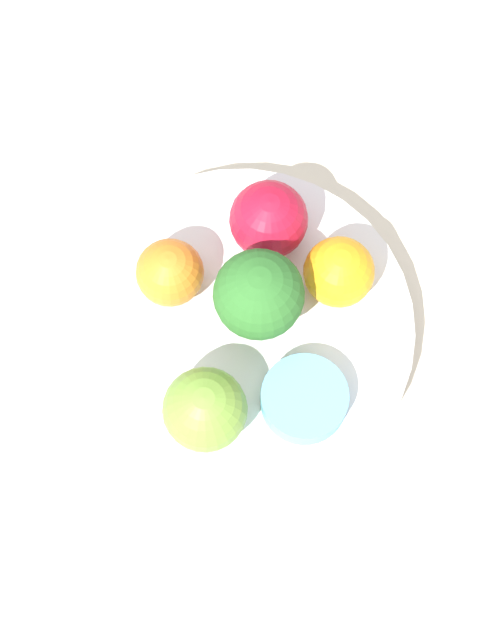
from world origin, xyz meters
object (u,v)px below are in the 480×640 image
(orange_front, at_px, (170,273))
(orange_back, at_px, (339,272))
(small_cup, at_px, (304,399))
(broccoli, at_px, (261,300))
(apple_green, at_px, (269,220))
(apple_red, at_px, (205,410))
(bowl, at_px, (240,331))

(orange_front, bearing_deg, orange_back, 161.42)
(small_cup, bearing_deg, broccoli, -81.04)
(apple_green, relative_size, small_cup, 0.94)
(apple_red, distance_m, orange_back, 0.13)
(broccoli, xyz_separation_m, apple_red, (0.06, 0.05, -0.02))
(bowl, height_order, apple_red, apple_red)
(apple_green, xyz_separation_m, small_cup, (0.02, 0.13, -0.02))
(broccoli, xyz_separation_m, orange_front, (0.05, -0.05, -0.02))
(orange_back, xyz_separation_m, small_cup, (0.05, 0.07, -0.02))
(broccoli, bearing_deg, apple_green, -114.01)
(broccoli, bearing_deg, small_cup, 98.96)
(broccoli, height_order, apple_red, broccoli)
(broccoli, height_order, orange_front, broccoli)
(orange_front, height_order, orange_back, orange_back)
(bowl, xyz_separation_m, small_cup, (-0.02, 0.07, 0.02))
(bowl, relative_size, apple_green, 4.43)
(broccoli, distance_m, orange_front, 0.07)
(apple_green, height_order, orange_front, apple_green)
(broccoli, height_order, apple_green, broccoli)
(bowl, distance_m, broccoli, 0.06)
(apple_green, bearing_deg, small_cup, 82.03)
(apple_red, relative_size, orange_back, 1.14)
(orange_front, distance_m, orange_back, 0.12)
(orange_front, bearing_deg, small_cup, 118.13)
(broccoli, bearing_deg, bowl, -16.39)
(apple_green, height_order, small_cup, apple_green)
(apple_red, relative_size, small_cup, 0.95)
(bowl, relative_size, apple_red, 4.36)
(bowl, xyz_separation_m, orange_front, (0.04, -0.04, 0.04))
(bowl, height_order, broccoli, broccoli)
(apple_green, bearing_deg, orange_back, 122.90)
(orange_front, height_order, small_cup, orange_front)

